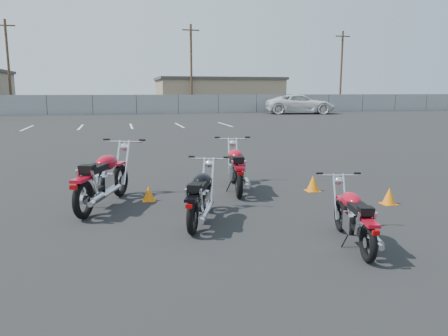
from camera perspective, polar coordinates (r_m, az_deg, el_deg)
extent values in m
plane|color=black|center=(8.19, -0.37, -5.25)|extent=(120.00, 120.00, 0.00)
torus|color=black|center=(9.27, -13.42, -1.58)|extent=(0.37, 0.67, 0.68)
cylinder|color=silver|center=(9.27, -13.42, -1.58)|extent=(0.17, 0.21, 0.18)
torus|color=black|center=(7.82, -17.88, -3.94)|extent=(0.37, 0.67, 0.68)
cylinder|color=silver|center=(7.82, -17.88, -3.94)|extent=(0.17, 0.21, 0.18)
cube|color=black|center=(8.53, -15.47, -2.37)|extent=(0.55, 1.14, 0.07)
cube|color=silver|center=(8.46, -15.65, -2.00)|extent=(0.45, 0.52, 0.34)
cylinder|color=silver|center=(8.42, -15.71, -0.65)|extent=(0.32, 0.35, 0.30)
ellipsoid|color=#AE0A1D|center=(8.63, -15.06, 0.69)|extent=(0.57, 0.74, 0.29)
cube|color=black|center=(8.15, -16.57, -0.08)|extent=(0.51, 0.68, 0.11)
cube|color=black|center=(7.89, -17.44, -0.11)|extent=(0.31, 0.28, 0.14)
cube|color=#AE0A1D|center=(7.73, -18.10, -1.42)|extent=(0.37, 0.51, 0.06)
cube|color=#AE0A1D|center=(9.21, -13.51, 0.58)|extent=(0.28, 0.41, 0.05)
cylinder|color=silver|center=(7.85, -16.56, -1.71)|extent=(0.13, 0.21, 0.44)
cylinder|color=silver|center=(7.97, -18.33, -1.64)|extent=(0.13, 0.21, 0.44)
cylinder|color=silver|center=(8.17, -15.25, -3.38)|extent=(0.57, 1.19, 0.14)
cylinder|color=silver|center=(7.85, -16.32, -3.81)|extent=(0.28, 0.42, 0.15)
cylinder|color=silver|center=(9.29, -12.62, 0.74)|extent=(0.22, 0.43, 0.89)
cylinder|color=silver|center=(9.37, -13.77, 0.77)|extent=(0.22, 0.43, 0.89)
sphere|color=silver|center=(9.45, -12.87, 2.68)|extent=(0.24, 0.24, 0.18)
cylinder|color=silver|center=(9.46, -12.84, 3.37)|extent=(0.74, 0.33, 0.03)
cylinder|color=black|center=(9.30, -10.64, 3.62)|extent=(0.14, 0.09, 0.04)
cylinder|color=black|center=(9.59, -15.10, 3.63)|extent=(0.14, 0.09, 0.04)
cylinder|color=black|center=(8.54, -16.68, -3.88)|extent=(0.17, 0.09, 0.34)
cube|color=#990505|center=(7.49, -19.07, -2.41)|extent=(0.13, 0.11, 0.07)
torus|color=black|center=(7.96, -2.24, -3.63)|extent=(0.30, 0.56, 0.56)
cylinder|color=silver|center=(7.96, -2.24, -3.63)|extent=(0.14, 0.17, 0.15)
torus|color=black|center=(6.66, -4.12, -6.37)|extent=(0.30, 0.56, 0.56)
cylinder|color=silver|center=(6.66, -4.12, -6.37)|extent=(0.14, 0.17, 0.15)
cube|color=black|center=(7.30, -3.10, -4.60)|extent=(0.44, 0.95, 0.06)
cube|color=silver|center=(7.24, -3.17, -4.26)|extent=(0.37, 0.43, 0.28)
cylinder|color=silver|center=(7.20, -3.18, -2.96)|extent=(0.26, 0.29, 0.25)
ellipsoid|color=black|center=(7.38, -2.90, -1.59)|extent=(0.46, 0.61, 0.24)
cube|color=black|center=(6.95, -3.53, -2.49)|extent=(0.41, 0.57, 0.09)
cube|color=black|center=(6.72, -3.90, -2.60)|extent=(0.25, 0.23, 0.11)
cube|color=black|center=(6.57, -4.19, -3.95)|extent=(0.30, 0.43, 0.05)
cube|color=black|center=(7.89, -2.26, -1.55)|extent=(0.23, 0.34, 0.04)
cylinder|color=silver|center=(6.72, -2.97, -4.16)|extent=(0.10, 0.18, 0.37)
cylinder|color=silver|center=(6.76, -4.86, -4.09)|extent=(0.10, 0.18, 0.37)
cylinder|color=silver|center=(7.02, -2.29, -5.66)|extent=(0.44, 1.00, 0.12)
cylinder|color=silver|center=(6.73, -2.70, -6.19)|extent=(0.22, 0.35, 0.12)
cylinder|color=silver|center=(7.99, -1.53, -1.37)|extent=(0.17, 0.36, 0.74)
cylinder|color=silver|center=(8.01, -2.73, -1.34)|extent=(0.17, 0.36, 0.74)
sphere|color=silver|center=(8.10, -1.97, 0.54)|extent=(0.19, 0.19, 0.15)
cylinder|color=silver|center=(8.11, -1.96, 1.22)|extent=(0.62, 0.26, 0.03)
cylinder|color=black|center=(8.04, 0.33, 1.42)|extent=(0.12, 0.07, 0.03)
cylinder|color=black|center=(8.14, -4.26, 1.50)|extent=(0.12, 0.07, 0.03)
cylinder|color=black|center=(7.28, -4.24, -6.10)|extent=(0.15, 0.07, 0.28)
cube|color=#990505|center=(6.35, -4.61, -5.01)|extent=(0.11, 0.09, 0.06)
torus|color=black|center=(10.31, 1.22, -0.29)|extent=(0.23, 0.64, 0.63)
cylinder|color=silver|center=(10.31, 1.22, -0.29)|extent=(0.13, 0.18, 0.17)
torus|color=black|center=(8.83, 1.98, -2.05)|extent=(0.23, 0.64, 0.63)
cylinder|color=silver|center=(8.83, 1.98, -2.05)|extent=(0.13, 0.18, 0.17)
cube|color=black|center=(9.56, 1.57, -0.85)|extent=(0.30, 1.10, 0.06)
cube|color=silver|center=(9.50, 1.60, -0.54)|extent=(0.36, 0.44, 0.31)
cylinder|color=silver|center=(9.46, 1.60, 0.58)|extent=(0.25, 0.29, 0.28)
ellipsoid|color=#AE0A1D|center=(9.68, 1.49, 1.66)|extent=(0.42, 0.65, 0.27)
cube|color=black|center=(9.19, 1.75, 1.08)|extent=(0.37, 0.61, 0.10)
cube|color=black|center=(8.92, 1.89, 1.08)|extent=(0.26, 0.23, 0.13)
cube|color=#AE0A1D|center=(8.75, 2.01, 0.03)|extent=(0.26, 0.47, 0.05)
cube|color=#AE0A1D|center=(10.25, 1.22, 1.52)|extent=(0.20, 0.37, 0.04)
cylinder|color=silver|center=(8.94, 2.70, -0.19)|extent=(0.09, 0.20, 0.41)
cylinder|color=silver|center=(8.92, 1.10, -0.21)|extent=(0.09, 0.20, 0.41)
cylinder|color=silver|center=(9.28, 2.76, -1.59)|extent=(0.30, 1.15, 0.13)
cylinder|color=silver|center=(8.95, 2.98, -1.89)|extent=(0.19, 0.39, 0.14)
cylinder|color=silver|center=(10.39, 1.69, 1.65)|extent=(0.12, 0.42, 0.82)
cylinder|color=silver|center=(10.37, 0.65, 1.65)|extent=(0.12, 0.42, 0.82)
sphere|color=silver|center=(10.51, 1.11, 3.25)|extent=(0.19, 0.19, 0.17)
cylinder|color=silver|center=(10.52, 1.10, 3.82)|extent=(0.72, 0.16, 0.03)
cylinder|color=black|center=(10.52, 3.10, 4.05)|extent=(0.13, 0.06, 0.04)
cylinder|color=black|center=(10.47, -0.89, 4.03)|extent=(0.13, 0.06, 0.04)
cylinder|color=black|center=(9.49, 0.74, -2.16)|extent=(0.17, 0.05, 0.31)
cube|color=#990505|center=(8.49, 2.17, -0.74)|extent=(0.11, 0.08, 0.06)
torus|color=black|center=(7.05, 15.02, -5.98)|extent=(0.21, 0.52, 0.52)
cylinder|color=silver|center=(7.05, 15.02, -5.98)|extent=(0.11, 0.15, 0.14)
torus|color=black|center=(5.91, 18.30, -9.26)|extent=(0.21, 0.52, 0.52)
cylinder|color=silver|center=(5.91, 18.30, -9.26)|extent=(0.11, 0.15, 0.14)
cube|color=black|center=(6.47, 16.53, -7.19)|extent=(0.29, 0.90, 0.05)
cube|color=silver|center=(6.41, 16.66, -6.86)|extent=(0.31, 0.37, 0.26)
cylinder|color=silver|center=(6.37, 16.73, -5.53)|extent=(0.22, 0.25, 0.23)
ellipsoid|color=#AE0A1D|center=(6.52, 16.27, -4.05)|extent=(0.37, 0.54, 0.22)
cube|color=black|center=(6.15, 17.38, -5.13)|extent=(0.32, 0.51, 0.09)
cube|color=black|center=(5.94, 18.03, -5.34)|extent=(0.22, 0.19, 0.10)
cube|color=#AE0A1D|center=(5.82, 18.51, -6.80)|extent=(0.23, 0.39, 0.04)
cube|color=#AE0A1D|center=(6.98, 15.12, -3.84)|extent=(0.17, 0.31, 0.03)
cylinder|color=silver|center=(6.00, 18.96, -6.87)|extent=(0.08, 0.16, 0.34)
cylinder|color=silver|center=(5.93, 17.07, -6.95)|extent=(0.08, 0.16, 0.34)
cylinder|color=silver|center=(6.29, 18.41, -8.27)|extent=(0.29, 0.94, 0.11)
cylinder|color=silver|center=(6.04, 19.27, -8.91)|extent=(0.17, 0.32, 0.11)
cylinder|color=silver|center=(7.10, 15.50, -3.60)|extent=(0.11, 0.34, 0.68)
cylinder|color=silver|center=(7.05, 14.29, -3.62)|extent=(0.11, 0.34, 0.68)
sphere|color=silver|center=(7.16, 14.68, -1.61)|extent=(0.16, 0.16, 0.14)
cylinder|color=silver|center=(7.16, 14.67, -0.91)|extent=(0.59, 0.16, 0.03)
cylinder|color=black|center=(7.22, 17.03, -0.65)|extent=(0.11, 0.05, 0.03)
cylinder|color=black|center=(7.06, 12.37, -0.68)|extent=(0.11, 0.05, 0.03)
cylinder|color=black|center=(6.40, 15.64, -8.85)|extent=(0.14, 0.05, 0.26)
cube|color=#990505|center=(5.63, 19.22, -7.98)|extent=(0.10, 0.07, 0.05)
cone|color=orange|center=(9.71, 11.54, -1.92)|extent=(0.27, 0.27, 0.34)
cube|color=orange|center=(9.75, 11.51, -2.94)|extent=(0.30, 0.30, 0.01)
cone|color=orange|center=(9.02, 20.77, -3.39)|extent=(0.25, 0.25, 0.32)
cube|color=orange|center=(9.05, 20.70, -4.40)|extent=(0.27, 0.27, 0.01)
cone|color=orange|center=(8.82, -9.81, -3.25)|extent=(0.23, 0.23, 0.29)
cube|color=orange|center=(8.85, -9.78, -4.21)|extent=(0.25, 0.25, 0.01)
cube|color=gray|center=(42.75, -11.37, 8.16)|extent=(80.00, 0.04, 1.80)
cylinder|color=black|center=(43.15, -22.14, 7.64)|extent=(0.06, 0.06, 1.80)
cylinder|color=black|center=(42.77, -16.79, 7.93)|extent=(0.06, 0.06, 1.80)
cylinder|color=black|center=(42.75, -11.37, 8.16)|extent=(0.06, 0.06, 1.80)
cylinder|color=black|center=(43.11, -6.00, 8.32)|extent=(0.06, 0.06, 1.80)
cylinder|color=black|center=(43.82, -0.76, 8.40)|extent=(0.06, 0.06, 1.80)
cylinder|color=black|center=(44.89, 4.28, 8.41)|extent=(0.06, 0.06, 1.80)
cylinder|color=black|center=(46.28, 9.05, 8.36)|extent=(0.06, 0.06, 1.80)
cylinder|color=black|center=(47.96, 13.51, 8.27)|extent=(0.06, 0.06, 1.80)
cylinder|color=black|center=(49.91, 17.64, 8.13)|extent=(0.06, 0.06, 1.80)
cylinder|color=black|center=(52.09, 21.44, 7.97)|extent=(0.06, 0.06, 1.80)
cylinder|color=black|center=(54.48, 24.92, 7.80)|extent=(0.06, 0.06, 1.80)
cube|color=#8C775A|center=(53.03, -0.84, 9.55)|extent=(14.00, 9.00, 3.40)
cube|color=#433D38|center=(53.04, -0.84, 11.55)|extent=(14.40, 9.40, 0.30)
cylinder|color=#432D1F|center=(48.82, -26.32, 11.78)|extent=(0.24, 0.24, 9.00)
cube|color=#432D1F|center=(49.16, -26.68, 16.31)|extent=(1.80, 0.12, 0.12)
cylinder|color=#432D1F|center=(47.40, -4.30, 12.85)|extent=(0.24, 0.24, 9.00)
cube|color=#432D1F|center=(47.75, -4.36, 17.53)|extent=(1.80, 0.12, 0.12)
cylinder|color=#432D1F|center=(54.28, 15.06, 12.18)|extent=(0.24, 0.24, 9.00)
cube|color=#432D1F|center=(54.59, 15.25, 16.27)|extent=(1.80, 0.12, 0.12)
cube|color=silver|center=(28.25, -24.31, 4.78)|extent=(0.12, 4.00, 0.01)
cube|color=silver|center=(27.86, -18.22, 5.10)|extent=(0.12, 4.00, 0.01)
cube|color=silver|center=(27.79, -12.02, 5.37)|extent=(0.12, 4.00, 0.01)
cube|color=silver|center=(28.04, -5.86, 5.58)|extent=(0.12, 4.00, 0.01)
cube|color=silver|center=(28.60, 0.13, 5.72)|extent=(0.12, 4.00, 0.01)
imported|color=silver|center=(42.67, 9.96, 8.93)|extent=(4.59, 8.06, 2.88)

